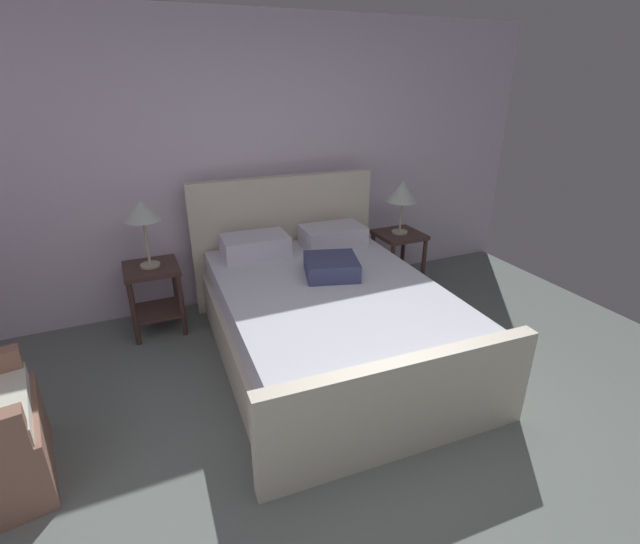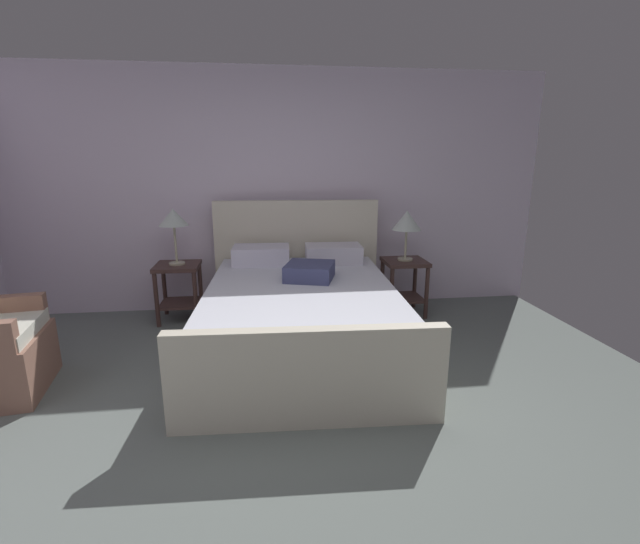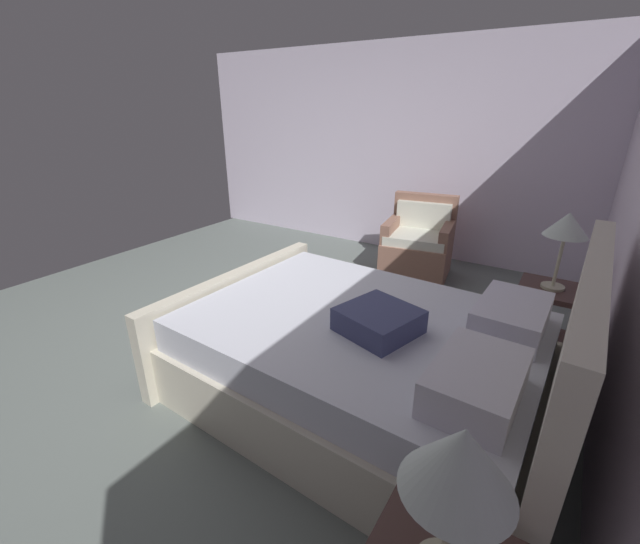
{
  "view_description": "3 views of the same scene",
  "coord_description": "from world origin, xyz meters",
  "px_view_note": "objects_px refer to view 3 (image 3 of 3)",
  "views": [
    {
      "loc": [
        -1.19,
        -1.46,
        2.08
      ],
      "look_at": [
        -0.12,
        0.96,
        0.93
      ],
      "focal_mm": 25.72,
      "sensor_mm": 36.0,
      "label": 1
    },
    {
      "loc": [
        -0.16,
        -2.23,
        1.65
      ],
      "look_at": [
        0.23,
        0.79,
        0.87
      ],
      "focal_mm": 24.9,
      "sensor_mm": 36.0,
      "label": 2
    },
    {
      "loc": [
        2.15,
        2.34,
        1.85
      ],
      "look_at": [
        0.15,
        1.07,
        0.87
      ],
      "focal_mm": 22.62,
      "sensor_mm": 36.0,
      "label": 3
    }
  ],
  "objects_px": {
    "table_lamp_left": "(567,227)",
    "table_lamp_right": "(460,464)",
    "nightstand_left": "(546,311)",
    "bed": "(369,358)",
    "armchair": "(418,246)"
  },
  "relations": [
    {
      "from": "table_lamp_right",
      "to": "nightstand_left",
      "type": "distance_m",
      "value": 2.46
    },
    {
      "from": "table_lamp_left",
      "to": "nightstand_left",
      "type": "bearing_deg",
      "value": -63.43
    },
    {
      "from": "table_lamp_left",
      "to": "armchair",
      "type": "distance_m",
      "value": 1.95
    },
    {
      "from": "nightstand_left",
      "to": "bed",
      "type": "bearing_deg",
      "value": -37.12
    },
    {
      "from": "bed",
      "to": "nightstand_left",
      "type": "relative_size",
      "value": 4.02
    },
    {
      "from": "table_lamp_left",
      "to": "bed",
      "type": "bearing_deg",
      "value": -37.12
    },
    {
      "from": "bed",
      "to": "armchair",
      "type": "relative_size",
      "value": 2.68
    },
    {
      "from": "armchair",
      "to": "nightstand_left",
      "type": "bearing_deg",
      "value": 51.12
    },
    {
      "from": "bed",
      "to": "table_lamp_left",
      "type": "relative_size",
      "value": 4.25
    },
    {
      "from": "bed",
      "to": "table_lamp_right",
      "type": "xyz_separation_m",
      "value": [
        1.19,
        0.8,
        0.67
      ]
    },
    {
      "from": "table_lamp_left",
      "to": "armchair",
      "type": "xyz_separation_m",
      "value": [
        -1.14,
        -1.41,
        -0.72
      ]
    },
    {
      "from": "table_lamp_left",
      "to": "table_lamp_right",
      "type": "bearing_deg",
      "value": -2.57
    },
    {
      "from": "bed",
      "to": "table_lamp_right",
      "type": "height_order",
      "value": "bed"
    },
    {
      "from": "nightstand_left",
      "to": "table_lamp_left",
      "type": "bearing_deg",
      "value": 116.57
    },
    {
      "from": "table_lamp_right",
      "to": "nightstand_left",
      "type": "height_order",
      "value": "table_lamp_right"
    }
  ]
}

